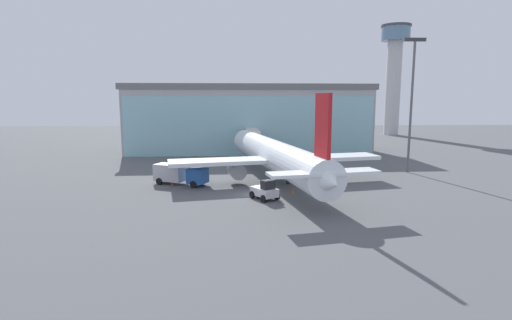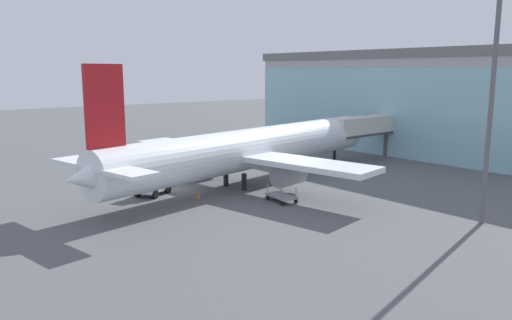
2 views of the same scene
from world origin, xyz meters
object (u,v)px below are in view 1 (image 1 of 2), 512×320
at_px(airplane, 274,155).
at_px(safety_cone_wingtip, 172,183).
at_px(safety_cone_nose, 293,191).
at_px(catering_truck, 179,174).
at_px(jet_bridge, 252,137).
at_px(control_tower, 394,68).
at_px(apron_light_mast, 412,95).
at_px(pushback_tug, 265,191).
at_px(baggage_cart, 329,180).

bearing_deg(airplane, safety_cone_wingtip, 86.75).
bearing_deg(safety_cone_wingtip, safety_cone_nose, -18.44).
distance_m(safety_cone_nose, safety_cone_wingtip, 16.14).
bearing_deg(safety_cone_nose, catering_truck, 159.34).
bearing_deg(jet_bridge, catering_truck, 153.06).
xyz_separation_m(control_tower, catering_truck, (-55.17, -70.18, -18.86)).
relative_size(jet_bridge, safety_cone_wingtip, 21.18).
xyz_separation_m(apron_light_mast, safety_cone_nose, (-19.56, -12.93, -11.55)).
height_order(jet_bridge, pushback_tug, jet_bridge).
bearing_deg(safety_cone_nose, baggage_cart, 42.44).
relative_size(jet_bridge, airplane, 0.29).
bearing_deg(control_tower, jet_bridge, -133.06).
bearing_deg(control_tower, safety_cone_nose, -118.33).
bearing_deg(pushback_tug, catering_truck, 21.10).
bearing_deg(baggage_cart, airplane, 169.82).
bearing_deg(catering_truck, airplane, 32.08).
bearing_deg(catering_truck, baggage_cart, 23.82).
height_order(baggage_cart, pushback_tug, pushback_tug).
distance_m(jet_bridge, baggage_cart, 24.86).
bearing_deg(baggage_cart, safety_cone_wingtip, -174.83).
distance_m(jet_bridge, control_tower, 67.46).
bearing_deg(safety_cone_wingtip, control_tower, 51.51).
bearing_deg(airplane, safety_cone_nose, -178.66).
height_order(catering_truck, baggage_cart, catering_truck).
xyz_separation_m(jet_bridge, pushback_tug, (0.46, -30.55, -3.23)).
xyz_separation_m(apron_light_mast, airplane, (-21.17, -5.85, -8.25)).
distance_m(catering_truck, safety_cone_wingtip, 1.53).
bearing_deg(safety_cone_nose, apron_light_mast, 33.46).
height_order(control_tower, pushback_tug, control_tower).
relative_size(jet_bridge, safety_cone_nose, 21.18).
height_order(pushback_tug, safety_cone_nose, pushback_tug).
xyz_separation_m(safety_cone_nose, safety_cone_wingtip, (-15.31, 5.10, 0.00)).
distance_m(airplane, baggage_cart, 8.07).
height_order(safety_cone_nose, safety_cone_wingtip, same).
relative_size(airplane, safety_cone_wingtip, 72.93).
xyz_separation_m(airplane, safety_cone_nose, (1.61, -7.08, -3.31)).
xyz_separation_m(baggage_cart, safety_cone_wingtip, (-20.90, -0.00, -0.23)).
relative_size(apron_light_mast, safety_cone_nose, 36.56).
distance_m(control_tower, airplane, 82.29).
bearing_deg(catering_truck, pushback_tug, -12.30).
bearing_deg(control_tower, pushback_tug, -119.44).
xyz_separation_m(pushback_tug, safety_cone_wingtip, (-11.80, 7.91, -0.70)).
bearing_deg(pushback_tug, baggage_cart, -80.83).
relative_size(airplane, baggage_cart, 13.68).
height_order(baggage_cart, safety_cone_wingtip, baggage_cart).
bearing_deg(jet_bridge, airplane, -175.34).
bearing_deg(catering_truck, safety_cone_nose, 4.10).
distance_m(catering_truck, pushback_tug, 13.68).
bearing_deg(pushback_tug, control_tower, -61.29).
xyz_separation_m(control_tower, apron_light_mast, (-21.20, -62.68, -8.50)).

